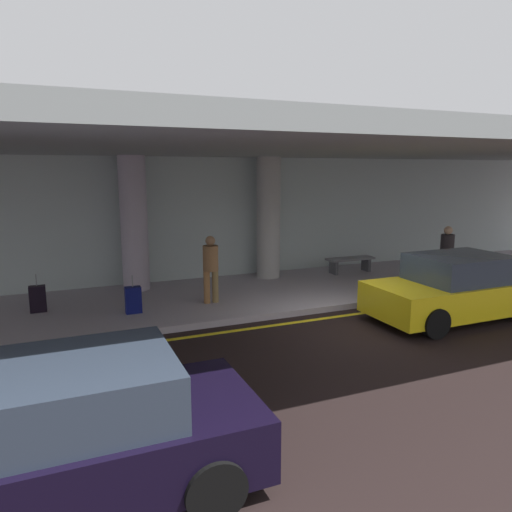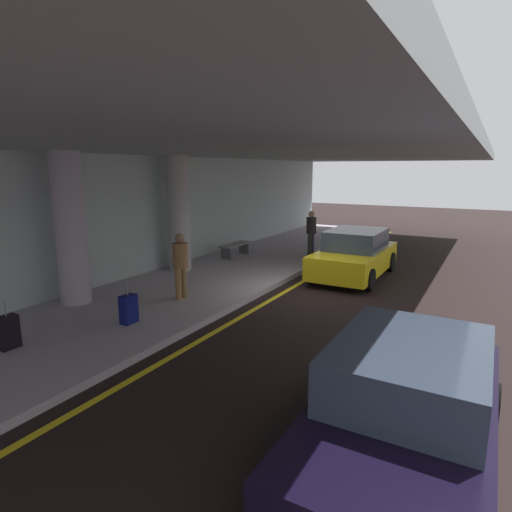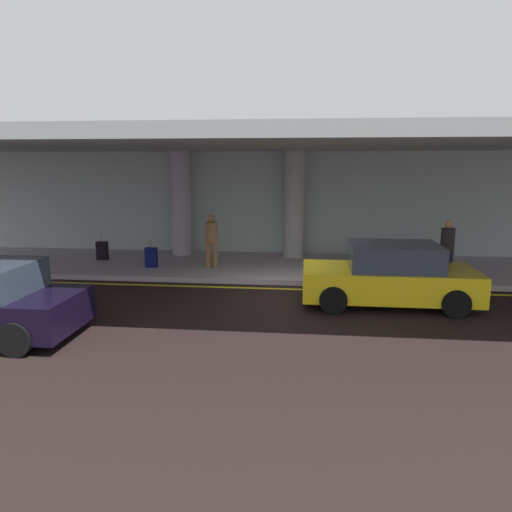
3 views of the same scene
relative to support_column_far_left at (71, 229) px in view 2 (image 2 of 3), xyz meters
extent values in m
plane|color=black|center=(4.00, -4.51, -1.97)|extent=(60.00, 60.00, 0.00)
cube|color=#AAA0AA|center=(4.00, -1.41, -1.90)|extent=(26.00, 4.20, 0.15)
cube|color=yellow|center=(4.00, -3.90, -1.97)|extent=(26.00, 0.14, 0.01)
cylinder|color=#AB9FAF|center=(0.00, 0.00, 0.00)|extent=(0.72, 0.72, 3.65)
cylinder|color=#A8A5A3|center=(4.00, 0.00, 0.00)|extent=(0.72, 0.72, 3.65)
cube|color=#8F9696|center=(4.00, -1.91, 1.97)|extent=(28.00, 13.20, 0.30)
cube|color=#ACBAB8|center=(4.00, 0.84, -0.07)|extent=(26.00, 0.30, 3.80)
cube|color=yellow|center=(6.44, -5.06, -1.42)|extent=(4.10, 1.80, 0.70)
cube|color=#2D3847|center=(6.54, -5.06, -0.77)|extent=(2.10, 1.60, 0.60)
cylinder|color=black|center=(7.79, -4.21, -1.65)|extent=(0.64, 0.22, 0.64)
cylinder|color=black|center=(7.79, -5.91, -1.65)|extent=(0.64, 0.22, 0.64)
cylinder|color=black|center=(5.09, -4.21, -1.65)|extent=(0.64, 0.22, 0.64)
cylinder|color=black|center=(5.09, -5.91, -1.65)|extent=(0.64, 0.22, 0.64)
cube|color=black|center=(-2.00, -8.17, -1.42)|extent=(4.10, 1.80, 0.70)
cube|color=#2D3847|center=(-1.90, -8.17, -0.77)|extent=(2.10, 1.60, 0.60)
cylinder|color=black|center=(-0.65, -7.32, -1.65)|extent=(0.64, 0.22, 0.64)
cylinder|color=black|center=(-0.65, -9.02, -1.65)|extent=(0.64, 0.22, 0.64)
cylinder|color=black|center=(-3.35, -7.32, -1.65)|extent=(0.64, 0.22, 0.64)
cylinder|color=#8D5E35|center=(1.39, -2.09, -1.42)|extent=(0.16, 0.16, 0.82)
cylinder|color=olive|center=(1.61, -2.09, -1.42)|extent=(0.16, 0.16, 0.82)
cylinder|color=brown|center=(1.50, -2.09, -0.69)|extent=(0.38, 0.38, 0.62)
sphere|color=#8C6647|center=(1.50, -2.09, -0.26)|extent=(0.24, 0.24, 0.24)
cylinder|color=#2E2F27|center=(8.30, -2.78, -1.42)|extent=(0.16, 0.16, 0.82)
cylinder|color=#1D1D31|center=(8.52, -2.78, -1.42)|extent=(0.16, 0.16, 0.82)
cylinder|color=#282327|center=(8.41, -2.78, -0.69)|extent=(0.38, 0.38, 0.62)
sphere|color=tan|center=(8.41, -2.78, -0.26)|extent=(0.24, 0.24, 0.24)
cube|color=black|center=(-2.45, -1.27, -1.51)|extent=(0.36, 0.22, 0.62)
cylinder|color=slate|center=(-2.45, -1.27, -1.06)|extent=(0.02, 0.02, 0.28)
cube|color=#0B1256|center=(-0.42, -2.22, -1.51)|extent=(0.36, 0.22, 0.62)
cylinder|color=slate|center=(-0.42, -2.22, -1.06)|extent=(0.02, 0.02, 0.28)
cube|color=slate|center=(6.71, -0.43, -1.38)|extent=(1.60, 0.50, 0.06)
cube|color=#4C4C51|center=(6.09, -0.43, -1.61)|extent=(0.10, 0.40, 0.42)
cube|color=#4C4C51|center=(7.33, -0.43, -1.61)|extent=(0.10, 0.40, 0.42)
camera|label=1|loc=(-1.88, -13.00, 1.43)|focal=33.08mm
camera|label=2|loc=(-6.62, -8.84, 1.43)|focal=29.89mm
camera|label=3|loc=(4.47, -16.53, 1.43)|focal=33.45mm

